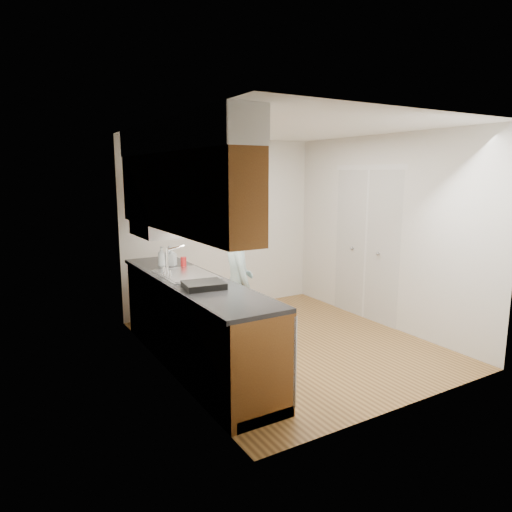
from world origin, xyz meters
The scene contains 16 objects.
floor centered at (0.00, 0.00, 0.00)m, with size 3.50×3.50×0.00m, color #A0763D.
ceiling centered at (0.00, 0.00, 2.50)m, with size 3.50×3.50×0.00m, color white.
wall_left centered at (-1.50, 0.00, 1.25)m, with size 0.02×3.50×2.50m, color silver.
wall_right centered at (1.50, 0.00, 1.25)m, with size 0.02×3.50×2.50m, color silver.
wall_back centered at (0.00, 1.75, 1.25)m, with size 3.00×0.02×2.50m, color silver.
counter centered at (-1.20, 0.00, 0.49)m, with size 0.64×2.80×1.30m.
upper_cabinets centered at (-1.33, 0.05, 1.95)m, with size 0.47×2.80×1.21m.
closet_door centered at (1.49, 0.30, 1.02)m, with size 0.02×1.22×2.05m, color white.
floor_mat centered at (-0.59, 0.17, 0.01)m, with size 0.53×0.89×0.02m, color slate.
person centered at (-0.59, 0.17, 0.88)m, with size 0.61×0.40×1.72m, color #8FACAE.
soap_bottle_a centered at (-1.28, 0.72, 1.06)m, with size 0.09×0.09×0.24m, color silver.
soap_bottle_b centered at (-1.15, 0.75, 1.05)m, with size 0.09×0.10×0.21m, color silver.
soap_bottle_c centered at (-1.08, 1.02, 1.04)m, with size 0.15×0.15×0.19m, color silver.
soda_can centered at (-1.08, 0.57, 1.00)m, with size 0.07×0.07×0.12m, color red.
steel_can centered at (-1.11, 0.79, 0.99)m, with size 0.06×0.06×0.11m, color #A5A5AA.
dish_rack centered at (-1.27, -0.42, 0.97)m, with size 0.37×0.31×0.06m, color black.
Camera 1 is at (-2.97, -4.26, 2.01)m, focal length 32.00 mm.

